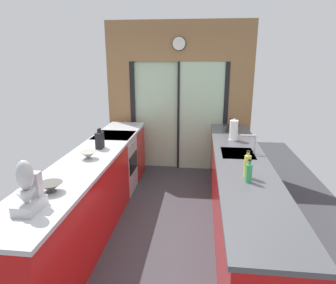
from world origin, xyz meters
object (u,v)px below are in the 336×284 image
at_px(stand_mixer, 28,191).
at_px(soap_bottle_near, 249,173).
at_px(knife_block, 100,140).
at_px(paper_towel_roll, 234,130).
at_px(oven_range, 115,163).
at_px(soap_bottle_far, 247,166).
at_px(mixing_bowl_near, 51,187).
at_px(mixing_bowl_far, 88,155).
at_px(kettle, 230,126).

height_order(stand_mixer, soap_bottle_near, stand_mixer).
relative_size(knife_block, paper_towel_roll, 0.85).
bearing_deg(knife_block, stand_mixer, -90.00).
xyz_separation_m(oven_range, soap_bottle_far, (1.80, -1.49, 0.58)).
distance_m(mixing_bowl_near, soap_bottle_near, 1.83).
xyz_separation_m(mixing_bowl_far, soap_bottle_near, (1.78, -0.49, 0.05)).
bearing_deg(oven_range, stand_mixer, -89.55).
distance_m(stand_mixer, soap_bottle_near, 1.93).
xyz_separation_m(oven_range, mixing_bowl_near, (0.02, -2.03, 0.51)).
bearing_deg(kettle, oven_range, -166.67).
xyz_separation_m(oven_range, stand_mixer, (0.02, -2.36, 0.63)).
relative_size(kettle, soap_bottle_near, 1.13).
distance_m(oven_range, stand_mixer, 2.44).
relative_size(kettle, soap_bottle_far, 0.94).
distance_m(mixing_bowl_near, knife_block, 1.33).
relative_size(mixing_bowl_far, soap_bottle_near, 0.86).
distance_m(stand_mixer, soap_bottle_far, 1.98).
relative_size(stand_mixer, kettle, 1.62).
distance_m(knife_block, paper_towel_roll, 1.88).
bearing_deg(mixing_bowl_far, mixing_bowl_near, -90.00).
bearing_deg(mixing_bowl_near, soap_bottle_far, 16.92).
bearing_deg(stand_mixer, oven_range, 90.45).
bearing_deg(stand_mixer, kettle, 57.37).
xyz_separation_m(stand_mixer, kettle, (1.78, 2.78, -0.06)).
relative_size(mixing_bowl_far, paper_towel_roll, 0.62).
bearing_deg(knife_block, mixing_bowl_far, -90.00).
distance_m(mixing_bowl_far, knife_block, 0.43).
xyz_separation_m(kettle, soap_bottle_near, (-0.00, -2.04, -0.00)).
xyz_separation_m(knife_block, kettle, (1.78, 1.12, -0.01)).
bearing_deg(mixing_bowl_near, knife_block, 90.00).
bearing_deg(knife_block, kettle, 32.18).
height_order(stand_mixer, kettle, stand_mixer).
xyz_separation_m(mixing_bowl_near, stand_mixer, (0.00, -0.33, 0.12)).
bearing_deg(paper_towel_roll, mixing_bowl_far, -150.10).
bearing_deg(kettle, stand_mixer, -122.63).
xyz_separation_m(oven_range, kettle, (1.80, 0.43, 0.56)).
xyz_separation_m(kettle, soap_bottle_far, (-0.00, -1.91, 0.02)).
bearing_deg(soap_bottle_near, oven_range, 138.19).
bearing_deg(soap_bottle_far, soap_bottle_near, -90.00).
bearing_deg(soap_bottle_far, oven_range, 140.45).
xyz_separation_m(stand_mixer, soap_bottle_far, (1.78, 0.87, -0.04)).
distance_m(mixing_bowl_near, kettle, 3.03).
relative_size(soap_bottle_far, paper_towel_roll, 0.87).
xyz_separation_m(mixing_bowl_near, paper_towel_roll, (1.78, 1.93, 0.10)).
xyz_separation_m(mixing_bowl_near, kettle, (1.78, 2.45, 0.05)).
height_order(oven_range, soap_bottle_far, soap_bottle_far).
height_order(mixing_bowl_near, kettle, kettle).
relative_size(oven_range, kettle, 3.54).
height_order(knife_block, paper_towel_roll, paper_towel_roll).
relative_size(mixing_bowl_far, stand_mixer, 0.47).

